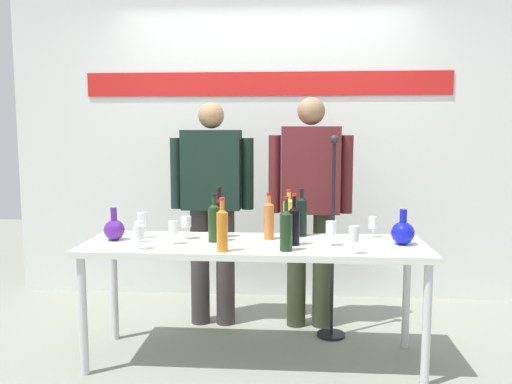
% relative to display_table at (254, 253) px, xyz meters
% --- Properties ---
extents(ground_plane, '(10.00, 10.00, 0.00)m').
position_rel_display_table_xyz_m(ground_plane, '(0.00, 0.00, -0.70)').
color(ground_plane, gray).
extents(back_wall, '(4.43, 0.11, 3.00)m').
position_rel_display_table_xyz_m(back_wall, '(0.00, 1.38, 0.80)').
color(back_wall, silver).
rests_on(back_wall, ground).
extents(display_table, '(2.12, 0.64, 0.76)m').
position_rel_display_table_xyz_m(display_table, '(0.00, 0.00, 0.00)').
color(display_table, silver).
rests_on(display_table, ground).
extents(decanter_blue_left, '(0.13, 0.13, 0.21)m').
position_rel_display_table_xyz_m(decanter_blue_left, '(-0.89, 0.02, 0.14)').
color(decanter_blue_left, '#50208B').
rests_on(decanter_blue_left, display_table).
extents(decanter_blue_right, '(0.14, 0.14, 0.22)m').
position_rel_display_table_xyz_m(decanter_blue_right, '(0.91, 0.02, 0.14)').
color(decanter_blue_right, '#1119C1').
rests_on(decanter_blue_right, display_table).
extents(presenter_left, '(0.62, 0.22, 1.66)m').
position_rel_display_table_xyz_m(presenter_left, '(-0.36, 0.63, 0.25)').
color(presenter_left, '#363131').
rests_on(presenter_left, ground).
extents(presenter_right, '(0.61, 0.22, 1.69)m').
position_rel_display_table_xyz_m(presenter_right, '(0.36, 0.63, 0.27)').
color(presenter_right, '#313723').
rests_on(presenter_right, ground).
extents(wine_bottle_0, '(0.07, 0.07, 0.32)m').
position_rel_display_table_xyz_m(wine_bottle_0, '(0.20, -0.20, 0.19)').
color(wine_bottle_0, black).
rests_on(wine_bottle_0, display_table).
extents(wine_bottle_1, '(0.07, 0.07, 0.31)m').
position_rel_display_table_xyz_m(wine_bottle_1, '(0.30, 0.24, 0.20)').
color(wine_bottle_1, black).
rests_on(wine_bottle_1, display_table).
extents(wine_bottle_2, '(0.07, 0.07, 0.32)m').
position_rel_display_table_xyz_m(wine_bottle_2, '(0.21, 0.17, 0.21)').
color(wine_bottle_2, gold).
rests_on(wine_bottle_2, display_table).
extents(wine_bottle_3, '(0.08, 0.08, 0.33)m').
position_rel_display_table_xyz_m(wine_bottle_3, '(-0.24, 0.15, 0.20)').
color(wine_bottle_3, black).
rests_on(wine_bottle_3, display_table).
extents(wine_bottle_4, '(0.06, 0.06, 0.30)m').
position_rel_display_table_xyz_m(wine_bottle_4, '(0.09, 0.11, 0.20)').
color(wine_bottle_4, '#C96D2C').
rests_on(wine_bottle_4, display_table).
extents(wine_bottle_5, '(0.07, 0.07, 0.32)m').
position_rel_display_table_xyz_m(wine_bottle_5, '(0.25, -0.05, 0.19)').
color(wine_bottle_5, black).
rests_on(wine_bottle_5, display_table).
extents(wine_bottle_6, '(0.07, 0.07, 0.31)m').
position_rel_display_table_xyz_m(wine_bottle_6, '(-0.16, -0.25, 0.20)').
color(wine_bottle_6, orange).
rests_on(wine_bottle_6, display_table).
extents(wine_bottle_7, '(0.07, 0.07, 0.30)m').
position_rel_display_table_xyz_m(wine_bottle_7, '(-0.25, 0.01, 0.20)').
color(wine_bottle_7, '#1B3617').
rests_on(wine_bottle_7, display_table).
extents(wine_glass_left_0, '(0.06, 0.06, 0.14)m').
position_rel_display_table_xyz_m(wine_glass_left_0, '(-0.49, -0.07, 0.17)').
color(wine_glass_left_0, white).
rests_on(wine_glass_left_0, display_table).
extents(wine_glass_left_1, '(0.06, 0.06, 0.17)m').
position_rel_display_table_xyz_m(wine_glass_left_1, '(-0.74, 0.09, 0.18)').
color(wine_glass_left_1, white).
rests_on(wine_glass_left_1, display_table).
extents(wine_glass_left_2, '(0.07, 0.07, 0.14)m').
position_rel_display_table_xyz_m(wine_glass_left_2, '(-0.66, -0.23, 0.16)').
color(wine_glass_left_2, white).
rests_on(wine_glass_left_2, display_table).
extents(wine_glass_left_3, '(0.07, 0.07, 0.15)m').
position_rel_display_table_xyz_m(wine_glass_left_3, '(-0.44, 0.08, 0.17)').
color(wine_glass_left_3, white).
rests_on(wine_glass_left_3, display_table).
extents(wine_glass_left_4, '(0.06, 0.06, 0.13)m').
position_rel_display_table_xyz_m(wine_glass_left_4, '(-0.72, -0.03, 0.15)').
color(wine_glass_left_4, white).
rests_on(wine_glass_left_4, display_table).
extents(wine_glass_right_0, '(0.06, 0.06, 0.15)m').
position_rel_display_table_xyz_m(wine_glass_right_0, '(0.47, -0.05, 0.17)').
color(wine_glass_right_0, white).
rests_on(wine_glass_right_0, display_table).
extents(wine_glass_right_1, '(0.06, 0.06, 0.14)m').
position_rel_display_table_xyz_m(wine_glass_right_1, '(0.76, 0.22, 0.16)').
color(wine_glass_right_1, white).
rests_on(wine_glass_right_1, display_table).
extents(wine_glass_right_2, '(0.06, 0.06, 0.16)m').
position_rel_display_table_xyz_m(wine_glass_right_2, '(0.58, -0.26, 0.18)').
color(wine_glass_right_2, white).
rests_on(wine_glass_right_2, display_table).
extents(microphone_stand, '(0.20, 0.20, 1.43)m').
position_rel_display_table_xyz_m(microphone_stand, '(0.52, 0.43, -0.23)').
color(microphone_stand, black).
rests_on(microphone_stand, ground).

